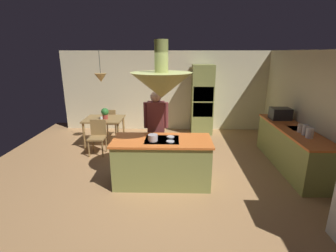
{
  "coord_description": "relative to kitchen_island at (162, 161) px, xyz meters",
  "views": [
    {
      "loc": [
        0.23,
        -4.63,
        2.5
      ],
      "look_at": [
        0.1,
        0.4,
        1.0
      ],
      "focal_mm": 26.53,
      "sensor_mm": 36.0,
      "label": 1
    }
  ],
  "objects": [
    {
      "name": "oven_tower",
      "position": [
        1.1,
        3.24,
        0.61
      ],
      "size": [
        0.66,
        0.62,
        2.15
      ],
      "color": "#8C934C",
      "rests_on": "ground"
    },
    {
      "name": "counter_run_right",
      "position": [
        2.84,
        0.8,
        0.0
      ],
      "size": [
        0.73,
        2.58,
        0.91
      ],
      "color": "#8C934C",
      "rests_on": "ground"
    },
    {
      "name": "chair_facing_island",
      "position": [
        -1.7,
        1.46,
        0.04
      ],
      "size": [
        0.4,
        0.4,
        0.87
      ],
      "color": "olive",
      "rests_on": "ground"
    },
    {
      "name": "dining_table",
      "position": [
        -1.7,
        2.1,
        0.19
      ],
      "size": [
        1.03,
        0.84,
        0.76
      ],
      "color": "olive",
      "rests_on": "ground"
    },
    {
      "name": "pendant_light_over_table",
      "position": [
        -1.7,
        2.1,
        1.4
      ],
      "size": [
        0.32,
        0.32,
        0.82
      ],
      "color": "#E0B266"
    },
    {
      "name": "chair_by_back_wall",
      "position": [
        -1.7,
        2.74,
        0.04
      ],
      "size": [
        0.4,
        0.4,
        0.87
      ],
      "rotation": [
        0.0,
        0.0,
        3.14
      ],
      "color": "olive",
      "rests_on": "ground"
    },
    {
      "name": "canister_tea",
      "position": [
        2.84,
        0.52,
        0.54
      ],
      "size": [
        0.12,
        0.12,
        0.17
      ],
      "primitive_type": "cylinder",
      "color": "silver",
      "rests_on": "counter_run_right"
    },
    {
      "name": "microwave_on_counter",
      "position": [
        2.84,
        1.56,
        0.59
      ],
      "size": [
        0.46,
        0.36,
        0.28
      ],
      "primitive_type": "cube",
      "color": "#232326",
      "rests_on": "counter_run_right"
    },
    {
      "name": "canister_flour",
      "position": [
        2.84,
        0.16,
        0.55
      ],
      "size": [
        0.14,
        0.14,
        0.2
      ],
      "primitive_type": "cylinder",
      "color": "silver",
      "rests_on": "counter_run_right"
    },
    {
      "name": "kitchen_island",
      "position": [
        0.0,
        0.0,
        0.0
      ],
      "size": [
        1.89,
        0.85,
        0.93
      ],
      "color": "#8C934C",
      "rests_on": "ground"
    },
    {
      "name": "person_at_island",
      "position": [
        -0.16,
        0.69,
        0.53
      ],
      "size": [
        0.53,
        0.23,
        1.72
      ],
      "color": "tan",
      "rests_on": "ground"
    },
    {
      "name": "wall_back",
      "position": [
        0.0,
        3.65,
        0.82
      ],
      "size": [
        6.8,
        0.1,
        2.55
      ],
      "primitive_type": "cube",
      "color": "beige",
      "rests_on": "ground"
    },
    {
      "name": "wall_right",
      "position": [
        3.25,
        0.6,
        0.82
      ],
      "size": [
        0.1,
        7.2,
        2.55
      ],
      "primitive_type": "cube",
      "color": "beige",
      "rests_on": "ground"
    },
    {
      "name": "canister_sugar",
      "position": [
        2.84,
        0.34,
        0.56
      ],
      "size": [
        0.11,
        0.11,
        0.21
      ],
      "primitive_type": "cylinder",
      "color": "silver",
      "rests_on": "counter_run_right"
    },
    {
      "name": "cup_on_table",
      "position": [
        -1.71,
        1.89,
        0.35
      ],
      "size": [
        0.07,
        0.07,
        0.09
      ],
      "primitive_type": "cylinder",
      "color": "white",
      "rests_on": "dining_table"
    },
    {
      "name": "potted_plant_on_table",
      "position": [
        -1.64,
        2.03,
        0.47
      ],
      "size": [
        0.2,
        0.2,
        0.3
      ],
      "color": "#99382D",
      "rests_on": "dining_table"
    },
    {
      "name": "ground",
      "position": [
        0.0,
        0.2,
        -0.46
      ],
      "size": [
        8.16,
        8.16,
        0.0
      ],
      "primitive_type": "plane",
      "color": "#AD7F51"
    },
    {
      "name": "cooking_pot_on_cooktop",
      "position": [
        -0.16,
        -0.13,
        0.53
      ],
      "size": [
        0.18,
        0.18,
        0.12
      ],
      "primitive_type": "cylinder",
      "color": "#B2B2B7",
      "rests_on": "kitchen_island"
    },
    {
      "name": "range_hood",
      "position": [
        0.0,
        0.0,
        1.5
      ],
      "size": [
        1.1,
        1.1,
        1.0
      ],
      "color": "#8C934C"
    }
  ]
}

